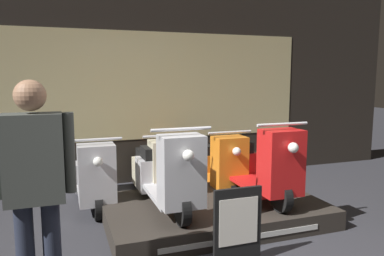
{
  "coord_description": "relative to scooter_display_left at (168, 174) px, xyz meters",
  "views": [
    {
      "loc": [
        -1.52,
        -2.51,
        1.7
      ],
      "look_at": [
        0.06,
        1.95,
        1.05
      ],
      "focal_mm": 35.0,
      "sensor_mm": 36.0,
      "label": 1
    }
  ],
  "objects": [
    {
      "name": "display_platform",
      "position": [
        0.57,
        0.04,
        -0.51
      ],
      "size": [
        2.53,
        1.58,
        0.22
      ],
      "color": "#2D2823",
      "rests_on": "ground_plane"
    },
    {
      "name": "person_left_browsing",
      "position": [
        -1.29,
        -1.11,
        0.36
      ],
      "size": [
        0.56,
        0.23,
        1.68
      ],
      "color": "#232838",
      "rests_on": "ground_plane"
    },
    {
      "name": "scooter_backrow_2",
      "position": [
        1.0,
        1.01,
        -0.22
      ],
      "size": [
        0.61,
        1.54,
        0.99
      ],
      "color": "black",
      "rests_on": "ground_plane"
    },
    {
      "name": "price_sign_board",
      "position": [
        0.36,
        -1.02,
        -0.25
      ],
      "size": [
        0.46,
        0.04,
        0.72
      ],
      "color": "black",
      "rests_on": "ground_plane"
    },
    {
      "name": "shop_wall_back",
      "position": [
        0.42,
        2.0,
        0.98
      ],
      "size": [
        8.93,
        0.09,
        3.2
      ],
      "color": "#28231E",
      "rests_on": "ground_plane"
    },
    {
      "name": "scooter_backrow_0",
      "position": [
        -0.73,
        1.01,
        -0.22
      ],
      "size": [
        0.61,
        1.54,
        0.99
      ],
      "color": "black",
      "rests_on": "ground_plane"
    },
    {
      "name": "scooter_backrow_1",
      "position": [
        0.14,
        1.01,
        -0.22
      ],
      "size": [
        0.61,
        1.54,
        0.99
      ],
      "color": "black",
      "rests_on": "ground_plane"
    },
    {
      "name": "scooter_display_left",
      "position": [
        0.0,
        0.0,
        0.0
      ],
      "size": [
        0.61,
        1.54,
        0.99
      ],
      "color": "black",
      "rests_on": "display_platform"
    },
    {
      "name": "scooter_display_right",
      "position": [
        1.14,
        0.0,
        0.0
      ],
      "size": [
        0.61,
        1.54,
        0.99
      ],
      "color": "black",
      "rests_on": "display_platform"
    }
  ]
}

